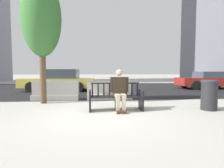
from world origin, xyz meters
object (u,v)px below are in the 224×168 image
object	(u,v)px
jersey_barrier_left	(56,92)
trash_bin	(209,95)
street_bench	(116,98)
seated_person	(120,89)
street_tree	(42,19)
jersey_barrier_centre	(109,92)
car_sedan_mid	(208,80)
car_taxi_near	(59,80)

from	to	relation	value
jersey_barrier_left	trash_bin	world-z (taller)	trash_bin
street_bench	jersey_barrier_left	size ratio (longest dim) A/B	0.84
seated_person	jersey_barrier_left	size ratio (longest dim) A/B	0.65
street_tree	jersey_barrier_centre	bearing A→B (deg)	17.26
seated_person	jersey_barrier_centre	xyz separation A→B (m)	(-0.16, 2.42, -0.35)
street_tree	seated_person	bearing A→B (deg)	-29.39
car_sedan_mid	street_bench	bearing A→B (deg)	-138.22
jersey_barrier_centre	car_sedan_mid	world-z (taller)	car_sedan_mid
jersey_barrier_left	street_tree	world-z (taller)	street_tree
car_taxi_near	car_sedan_mid	distance (m)	10.80
jersey_barrier_left	car_sedan_mid	bearing A→B (deg)	24.03
street_tree	trash_bin	world-z (taller)	street_tree
jersey_barrier_left	car_taxi_near	world-z (taller)	car_taxi_near
car_sedan_mid	jersey_barrier_centre	bearing A→B (deg)	-149.80
jersey_barrier_left	car_taxi_near	bearing A→B (deg)	99.89
street_tree	car_taxi_near	size ratio (longest dim) A/B	1.02
jersey_barrier_centre	street_bench	bearing A→B (deg)	-88.91
car_sedan_mid	street_tree	bearing A→B (deg)	-152.87
seated_person	car_taxi_near	xyz separation A→B (m)	(-3.21, 6.36, 0.01)
jersey_barrier_centre	street_tree	size ratio (longest dim) A/B	0.42
street_tree	jersey_barrier_left	bearing A→B (deg)	69.94
street_bench	street_tree	bearing A→B (deg)	150.49
street_bench	jersey_barrier_centre	world-z (taller)	street_bench
jersey_barrier_centre	trash_bin	xyz separation A→B (m)	(3.06, -2.57, 0.15)
seated_person	trash_bin	xyz separation A→B (m)	(2.90, -0.15, -0.20)
street_tree	trash_bin	size ratio (longest dim) A/B	4.94
street_tree	trash_bin	xyz separation A→B (m)	(5.73, -1.74, -2.78)
car_taxi_near	car_sedan_mid	xyz separation A→B (m)	(10.78, 0.56, -0.06)
street_tree	car_taxi_near	xyz separation A→B (m)	(-0.39, 4.77, -2.57)
seated_person	street_tree	xyz separation A→B (m)	(-2.83, 1.59, 2.58)
seated_person	jersey_barrier_centre	distance (m)	2.45
seated_person	trash_bin	size ratio (longest dim) A/B	1.35
street_bench	jersey_barrier_left	world-z (taller)	street_bench
jersey_barrier_centre	street_tree	xyz separation A→B (m)	(-2.67, -0.83, 2.93)
jersey_barrier_left	car_sedan_mid	size ratio (longest dim) A/B	0.46
jersey_barrier_left	car_sedan_mid	xyz separation A→B (m)	(10.09, 4.50, 0.30)
street_tree	car_sedan_mid	bearing A→B (deg)	27.13
car_sedan_mid	trash_bin	distance (m)	8.47
seated_person	jersey_barrier_left	world-z (taller)	seated_person
trash_bin	jersey_barrier_left	bearing A→B (deg)	154.69
street_bench	jersey_barrier_centre	size ratio (longest dim) A/B	0.84
trash_bin	seated_person	bearing A→B (deg)	177.04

